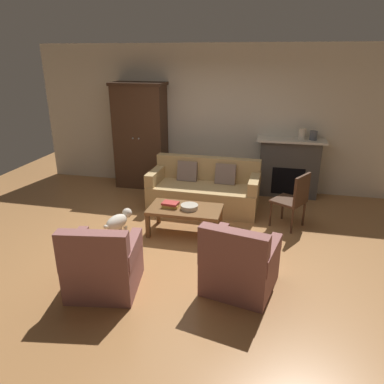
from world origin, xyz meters
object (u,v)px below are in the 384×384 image
Objects in this scene: armchair_near_right at (239,265)px; armoire at (141,136)px; book_stack at (171,205)px; fruit_bowl at (189,207)px; mantel_vase_slate at (313,136)px; dog at (118,222)px; coffee_table at (185,211)px; couch at (204,190)px; mantel_vase_cream at (302,134)px; armchair_near_left at (103,266)px; fireplace at (289,167)px; side_chair_wooden at (294,197)px.

armoire is at bearing 126.26° from armchair_near_right.
armoire is 2.36m from book_stack.
armoire is at bearing 126.73° from fruit_bowl.
mantel_vase_slate is 3.84m from dog.
coffee_table is 4.28× the size of book_stack.
book_stack is (-0.30, 0.01, 0.01)m from fruit_bowl.
couch is 9.25× the size of mantel_vase_cream.
coffee_table is at bearing -130.90° from mantel_vase_cream.
armchair_near_left is (-0.58, -1.61, -0.05)m from coffee_table.
armchair_near_left and armchair_near_right have the same top height.
couch is 2.76m from armchair_near_left.
fireplace is 1.43× the size of armchair_near_left.
fruit_bowl is (-1.48, -2.04, -0.12)m from fireplace.
side_chair_wooden is (0.66, 1.82, 0.20)m from armchair_near_right.
armchair_near_left is 1.33m from dog.
fruit_bowl is 1.60× the size of mantel_vase_slate.
coffee_table is 1.22× the size of side_chair_wooden.
armchair_near_left is (-2.13, -3.63, -0.25)m from fireplace.
mantel_vase_cream is at bearing 1.10° from armoire.
mantel_vase_cream reaches higher than armchair_near_left.
mantel_vase_cream is at bearing 84.95° from side_chair_wooden.
dog is at bearing -160.65° from side_chair_wooden.
armchair_near_right is at bearing 13.30° from armchair_near_left.
book_stack is (-0.32, -1.08, 0.14)m from couch.
side_chair_wooden is (0.05, -1.46, -0.06)m from fireplace.
book_stack is 1.92m from side_chair_wooden.
mantel_vase_cream is 3.47m from armchair_near_right.
armoire is 2.38× the size of armchair_near_left.
armchair_near_right is at bearing -69.73° from couch.
fireplace is 7.64× the size of mantel_vase_slate.
armchair_near_right is (2.34, -3.20, -0.74)m from armoire.
fireplace reaches higher than side_chair_wooden.
fireplace is at bearing 59.61° from armchair_near_left.
fireplace is 6.01× the size of mantel_vase_cream.
mantel_vase_cream is 1.61m from side_chair_wooden.
couch is at bearing 161.54° from side_chair_wooden.
armoire is 9.99× the size of mantel_vase_cream.
fireplace reaches higher than book_stack.
book_stack is 1.64m from armchair_near_left.
mantel_vase_cream is (0.18, -0.02, 0.66)m from fireplace.
dog is at bearing -136.77° from fireplace.
mantel_vase_slate reaches higher than fruit_bowl.
couch is 7.55× the size of book_stack.
side_chair_wooden reaches higher than coffee_table.
fruit_bowl is 1.72m from armchair_near_left.
armchair_near_right is at bearing -52.81° from coffee_table.
fireplace is 2.71m from book_stack.
dog is (-2.51, -2.36, -0.32)m from fireplace.
mantel_vase_cream is (3.13, 0.06, 0.17)m from armoire.
fireplace is 2.53m from fruit_bowl.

